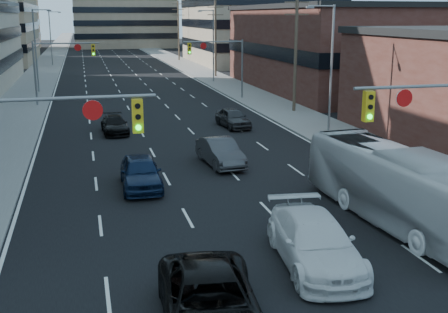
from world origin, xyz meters
name	(u,v)px	position (x,y,z in m)	size (l,w,h in m)	color
road_surface	(105,51)	(0.00, 130.00, 0.01)	(18.00, 300.00, 0.02)	black
sidewalk_left	(56,51)	(-11.50, 130.00, 0.07)	(5.00, 300.00, 0.15)	slate
sidewalk_right	(153,50)	(11.50, 130.00, 0.07)	(5.00, 300.00, 0.15)	slate
storefront_right_mid	(347,50)	(24.00, 50.00, 4.50)	(20.00, 30.00, 9.00)	#472119
office_right_far	(257,23)	(25.00, 88.00, 7.00)	(22.00, 28.00, 14.00)	gray
bg_block_right	(234,25)	(32.00, 130.00, 6.00)	(22.00, 22.00, 12.00)	gray
signal_near_left	(30,147)	(-7.45, 8.00, 4.33)	(6.59, 0.33, 6.00)	slate
signal_near_right	(448,125)	(7.45, 8.00, 4.33)	(6.59, 0.33, 6.00)	slate
signal_far_left	(60,60)	(-7.68, 45.00, 4.30)	(6.09, 0.33, 6.00)	slate
signal_far_right	(220,57)	(7.68, 45.00, 4.30)	(6.09, 0.33, 6.00)	slate
utility_pole_block	(296,46)	(12.20, 36.00, 5.78)	(2.20, 0.28, 11.00)	#4C3D2D
utility_pole_midblock	(215,35)	(12.20, 66.00, 5.78)	(2.20, 0.28, 11.00)	#4C3D2D
utility_pole_distant	(179,29)	(12.20, 96.00, 5.78)	(2.20, 0.28, 11.00)	#4C3D2D
streetlight_left_mid	(37,46)	(-10.34, 55.00, 5.05)	(2.03, 0.22, 9.00)	slate
streetlight_left_far	(51,36)	(-10.34, 90.00, 5.05)	(2.03, 0.22, 9.00)	slate
streetlight_right_near	(329,65)	(10.34, 25.00, 5.05)	(2.03, 0.22, 9.00)	slate
streetlight_right_far	(212,42)	(10.34, 60.00, 5.05)	(2.03, 0.22, 9.00)	slate
black_pickup	(210,304)	(-2.80, 3.28, 0.80)	(2.67, 5.79, 1.61)	black
white_van	(315,242)	(1.57, 6.46, 0.85)	(2.38, 5.85, 1.70)	silver
transit_bus	(400,187)	(6.45, 9.32, 1.56)	(2.62, 11.19, 3.12)	silver
sedan_blue	(141,172)	(-3.25, 16.77, 0.81)	(1.91, 4.75, 1.62)	#0D1B35
sedan_grey_center	(220,152)	(1.60, 20.05, 0.76)	(1.62, 4.64, 1.53)	#353538
sedan_black_far	(115,125)	(-3.69, 30.58, 0.63)	(1.76, 4.34, 1.26)	black
sedan_grey_right	(233,118)	(5.20, 30.68, 0.73)	(1.74, 4.31, 1.47)	#2D2D2F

